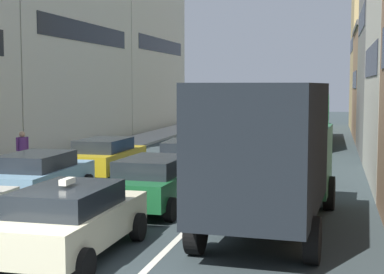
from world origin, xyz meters
name	(u,v)px	position (x,y,z in m)	size (l,w,h in m)	color
sidewalk_left	(106,150)	(-6.70, 20.00, 0.07)	(2.60, 64.00, 0.14)	#ABABAB
lane_stripe_left	(197,154)	(-1.70, 20.00, 0.01)	(0.16, 60.00, 0.01)	silver
lane_stripe_right	(263,156)	(1.70, 20.00, 0.01)	(0.16, 60.00, 0.01)	silver
building_row_left	(41,47)	(-12.00, 23.08, 5.80)	(7.20, 43.90, 12.45)	beige
removalist_box_truck	(271,151)	(3.69, 4.84, 1.97)	(3.02, 7.81, 3.58)	#1E5933
taxi_centre_lane_front	(71,219)	(-0.07, 1.80, 0.80)	(2.08, 4.31, 1.66)	beige
sedan_centre_lane_second	(155,181)	(0.20, 6.71, 0.80)	(2.19, 4.36, 1.49)	#19592D
wagon_left_lane_second	(39,175)	(-3.55, 6.90, 0.80)	(2.11, 4.33, 1.49)	#759EB7
hatchback_centre_lane_third	(189,159)	(-0.10, 11.88, 0.80)	(2.29, 4.41, 1.49)	gray
sedan_left_lane_third	(106,156)	(-3.38, 11.81, 0.80)	(2.10, 4.32, 1.49)	#B29319
coupe_centre_lane_fourth	(221,144)	(0.05, 17.56, 0.80)	(2.12, 4.33, 1.49)	#194C8C
sedan_right_lane_behind_truck	(282,162)	(3.37, 11.75, 0.80)	(2.22, 4.38, 1.49)	black
bus_mid_queue_primary	(308,114)	(3.58, 26.80, 1.76)	(2.86, 10.52, 2.90)	#1E6033
pedestrian_near_kerb	(22,149)	(-7.17, 12.24, 0.95)	(0.34, 0.47, 1.66)	#262D47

